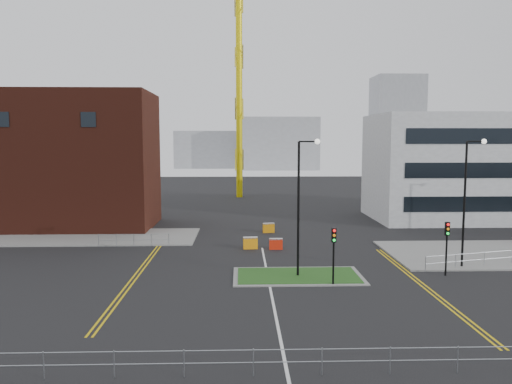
{
  "coord_description": "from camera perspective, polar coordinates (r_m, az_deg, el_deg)",
  "views": [
    {
      "loc": [
        -1.8,
        -24.44,
        9.1
      ],
      "look_at": [
        -0.59,
        14.78,
        5.0
      ],
      "focal_mm": 35.0,
      "sensor_mm": 36.0,
      "label": 1
    }
  ],
  "objects": [
    {
      "name": "ground",
      "position": [
        26.14,
        2.36,
        -14.41
      ],
      "size": [
        200.0,
        200.0,
        0.0
      ],
      "primitive_type": "plane",
      "color": "black",
      "rests_on": "ground"
    },
    {
      "name": "pavement_left",
      "position": [
        50.69,
        -22.86,
        -4.78
      ],
      "size": [
        28.0,
        8.0,
        0.12
      ],
      "primitive_type": "cube",
      "color": "slate",
      "rests_on": "ground"
    },
    {
      "name": "island_kerb",
      "position": [
        33.9,
        4.8,
        -9.56
      ],
      "size": [
        8.6,
        4.6,
        0.08
      ],
      "primitive_type": "cube",
      "color": "slate",
      "rests_on": "ground"
    },
    {
      "name": "grass_island",
      "position": [
        33.89,
        4.8,
        -9.53
      ],
      "size": [
        8.0,
        4.0,
        0.12
      ],
      "primitive_type": "cube",
      "color": "#224F1A",
      "rests_on": "ground"
    },
    {
      "name": "brick_building",
      "position": [
        56.6,
        -23.78,
        3.18
      ],
      "size": [
        24.2,
        10.07,
        14.24
      ],
      "color": "#4A1C12",
      "rests_on": "ground"
    },
    {
      "name": "office_block",
      "position": [
        62.97,
        24.46,
        2.61
      ],
      "size": [
        25.0,
        12.2,
        12.0
      ],
      "color": "#B0B3B5",
      "rests_on": "ground"
    },
    {
      "name": "tower_crane",
      "position": [
        82.2,
        2.16,
        19.19
      ],
      "size": [
        52.94,
        4.71,
        40.62
      ],
      "color": "yellow",
      "rests_on": "ground"
    },
    {
      "name": "streetlamp_island",
      "position": [
        32.9,
        5.26,
        -0.49
      ],
      "size": [
        1.46,
        0.36,
        9.18
      ],
      "color": "black",
      "rests_on": "ground"
    },
    {
      "name": "streetlamp_right_near",
      "position": [
        38.16,
        23.06,
        -0.06
      ],
      "size": [
        1.46,
        0.36,
        9.18
      ],
      "color": "black",
      "rests_on": "ground"
    },
    {
      "name": "traffic_light_island",
      "position": [
        31.65,
        8.88,
        -6.02
      ],
      "size": [
        0.28,
        0.33,
        3.65
      ],
      "color": "black",
      "rests_on": "ground"
    },
    {
      "name": "traffic_light_right",
      "position": [
        35.84,
        20.99,
        -4.94
      ],
      "size": [
        0.28,
        0.33,
        3.65
      ],
      "color": "black",
      "rests_on": "ground"
    },
    {
      "name": "railing_front",
      "position": [
        20.31,
        3.65,
        -18.21
      ],
      "size": [
        24.05,
        0.05,
        1.1
      ],
      "color": "gray",
      "rests_on": "ground"
    },
    {
      "name": "railing_left",
      "position": [
        44.23,
        -13.8,
        -5.1
      ],
      "size": [
        6.05,
        0.05,
        1.1
      ],
      "color": "gray",
      "rests_on": "ground"
    },
    {
      "name": "centre_line",
      "position": [
        28.02,
        2.06,
        -12.98
      ],
      "size": [
        0.15,
        30.0,
        0.01
      ],
      "primitive_type": "cube",
      "color": "silver",
      "rests_on": "ground"
    },
    {
      "name": "yellow_left_a",
      "position": [
        36.34,
        -13.29,
        -8.69
      ],
      "size": [
        0.12,
        24.0,
        0.01
      ],
      "primitive_type": "cube",
      "color": "gold",
      "rests_on": "ground"
    },
    {
      "name": "yellow_left_b",
      "position": [
        36.29,
        -12.82,
        -8.7
      ],
      "size": [
        0.12,
        24.0,
        0.01
      ],
      "primitive_type": "cube",
      "color": "gold",
      "rests_on": "ground"
    },
    {
      "name": "yellow_right_a",
      "position": [
        33.72,
        18.17,
        -9.98
      ],
      "size": [
        0.12,
        20.0,
        0.01
      ],
      "primitive_type": "cube",
      "color": "gold",
      "rests_on": "ground"
    },
    {
      "name": "yellow_right_b",
      "position": [
        33.82,
        18.65,
        -9.95
      ],
      "size": [
        0.12,
        20.0,
        0.01
      ],
      "primitive_type": "cube",
      "color": "gold",
      "rests_on": "ground"
    },
    {
      "name": "skyline_a",
      "position": [
        149.42,
        -16.69,
        6.44
      ],
      "size": [
        18.0,
        12.0,
        22.0
      ],
      "primitive_type": "cube",
      "color": "gray",
      "rests_on": "ground"
    },
    {
      "name": "skyline_b",
      "position": [
        154.9,
        2.61,
        5.55
      ],
      "size": [
        24.0,
        12.0,
        16.0
      ],
      "primitive_type": "cube",
      "color": "gray",
      "rests_on": "ground"
    },
    {
      "name": "skyline_c",
      "position": [
        156.68,
        15.75,
        7.53
      ],
      "size": [
        14.0,
        12.0,
        28.0
      ],
      "primitive_type": "cube",
      "color": "gray",
      "rests_on": "ground"
    },
    {
      "name": "skyline_d",
      "position": [
        164.59,
        -3.94,
        4.87
      ],
      "size": [
        30.0,
        12.0,
        12.0
      ],
      "primitive_type": "cube",
      "color": "gray",
      "rests_on": "ground"
    },
    {
      "name": "barrier_left",
      "position": [
        42.0,
        -0.65,
        -5.79
      ],
      "size": [
        1.23,
        0.5,
        1.01
      ],
      "color": "orange",
      "rests_on": "ground"
    },
    {
      "name": "barrier_mid",
      "position": [
        49.27,
        1.45,
        -4.07
      ],
      "size": [
        1.18,
        0.55,
        0.95
      ],
      "color": "orange",
      "rests_on": "ground"
    },
    {
      "name": "barrier_right",
      "position": [
        41.86,
        2.29,
        -5.89
      ],
      "size": [
        1.1,
        0.37,
        0.93
      ],
      "color": "red",
      "rests_on": "ground"
    }
  ]
}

